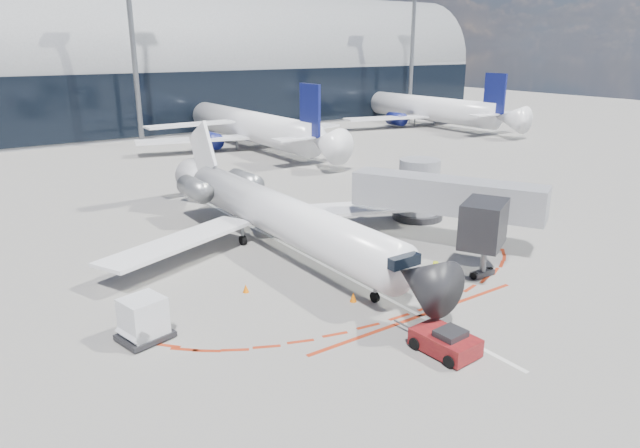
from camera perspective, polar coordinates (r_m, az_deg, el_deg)
ground at (r=38.46m, az=-2.05°, el=-2.83°), size 260.00×260.00×0.00m
apron_centerline at (r=40.06m, az=-3.59°, el=-2.00°), size 0.25×40.00×0.01m
apron_stop_bar at (r=30.20m, az=9.99°, el=-9.02°), size 14.00×0.25×0.01m
terminal_building at (r=97.46m, az=-23.84°, el=13.23°), size 150.00×24.15×24.00m
jet_bridge at (r=41.34m, az=11.73°, el=2.64°), size 10.03×15.20×4.90m
light_mast_centre at (r=82.13m, az=-18.14°, el=16.08°), size 0.70×0.70×25.00m
light_mast_east at (r=108.09m, az=9.20°, el=16.84°), size 0.70×0.70×25.00m
regional_jet at (r=38.94m, az=-4.82°, el=1.28°), size 24.44×30.14×7.55m
pushback_tug at (r=26.91m, az=12.43°, el=-11.42°), size 2.14×4.67×1.20m
ramp_worker at (r=32.66m, az=11.31°, el=-5.18°), size 0.77×0.59×1.90m
uld_container at (r=28.33m, az=-17.23°, el=-9.10°), size 2.63×2.38×2.12m
safety_cone_left at (r=32.57m, az=-7.43°, el=-6.39°), size 0.35×0.35×0.49m
safety_cone_right at (r=31.24m, az=3.34°, el=-7.31°), size 0.38×0.38×0.53m
bg_airliner_1 at (r=78.38m, az=-7.33°, el=11.81°), size 35.68×37.78×11.54m
bg_airliner_2 at (r=101.66m, az=10.15°, el=12.99°), size 36.01×38.13×11.65m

